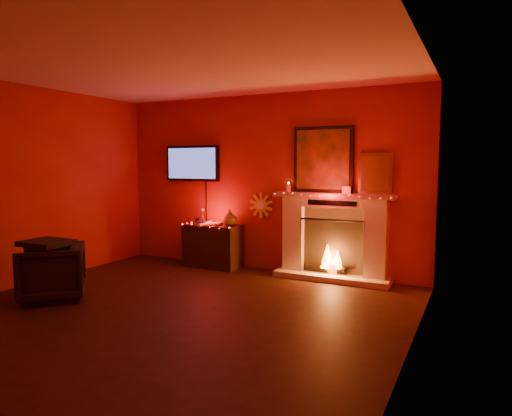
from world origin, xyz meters
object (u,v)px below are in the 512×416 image
(sunburst_clock, at_px, (261,205))
(tv, at_px, (192,164))
(fireplace, at_px, (333,229))
(console_table, at_px, (213,244))
(armchair, at_px, (52,272))

(sunburst_clock, bearing_deg, tv, -178.76)
(fireplace, distance_m, console_table, 1.96)
(fireplace, xyz_separation_m, sunburst_clock, (-1.19, 0.09, 0.28))
(fireplace, relative_size, console_table, 2.34)
(console_table, height_order, armchair, console_table)
(sunburst_clock, relative_size, console_table, 0.43)
(console_table, bearing_deg, sunburst_clock, 16.61)
(fireplace, height_order, sunburst_clock, fireplace)
(tv, distance_m, console_table, 1.39)
(tv, xyz_separation_m, armchair, (-0.33, -2.56, -1.31))
(fireplace, relative_size, tv, 1.76)
(armchair, bearing_deg, sunburst_clock, 104.52)
(console_table, bearing_deg, fireplace, 3.81)
(fireplace, height_order, tv, fireplace)
(sunburst_clock, xyz_separation_m, console_table, (-0.74, -0.22, -0.63))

